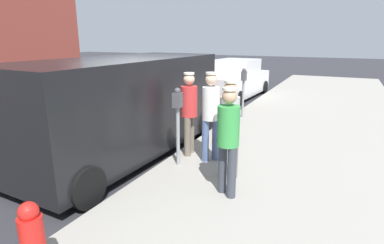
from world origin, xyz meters
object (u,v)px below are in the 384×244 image
(parking_meter_near, at_px, (178,113))
(fire_hydrant, at_px, (33,242))
(parked_sedan_ahead, at_px, (235,80))
(pedestrian_in_gray, at_px, (229,123))
(parking_meter_far, at_px, (244,84))
(pedestrian_in_red, at_px, (189,108))
(parked_van, at_px, (122,105))
(pedestrian_in_green, at_px, (228,135))
(pedestrian_in_white, at_px, (211,111))

(parking_meter_near, distance_m, fire_hydrant, 3.33)
(parking_meter_near, relative_size, parked_sedan_ahead, 0.34)
(pedestrian_in_gray, distance_m, parked_sedan_ahead, 8.59)
(parking_meter_near, distance_m, parking_meter_far, 4.24)
(pedestrian_in_red, height_order, parked_van, parked_van)
(parking_meter_far, distance_m, pedestrian_in_red, 3.63)
(pedestrian_in_red, bearing_deg, parked_van, -166.15)
(parking_meter_near, xyz_separation_m, parking_meter_far, (0.00, 4.24, 0.00))
(parked_van, distance_m, parked_sedan_ahead, 7.86)
(pedestrian_in_gray, xyz_separation_m, parked_sedan_ahead, (-2.61, 8.18, -0.39))
(pedestrian_in_gray, bearing_deg, parked_sedan_ahead, 107.68)
(pedestrian_in_green, height_order, parked_van, parked_van)
(pedestrian_in_green, xyz_separation_m, fire_hydrant, (-1.16, -2.54, -0.56))
(pedestrian_in_red, relative_size, fire_hydrant, 2.02)
(parked_sedan_ahead, distance_m, fire_hydrant, 11.50)
(parking_meter_near, bearing_deg, parked_sedan_ahead, 100.86)
(parking_meter_far, relative_size, pedestrian_in_red, 0.87)
(parked_sedan_ahead, bearing_deg, pedestrian_in_gray, -72.32)
(parked_van, bearing_deg, pedestrian_in_red, 13.85)
(parking_meter_near, xyz_separation_m, pedestrian_in_white, (0.48, 0.48, -0.00))
(parking_meter_far, relative_size, pedestrian_in_white, 0.85)
(parked_van, bearing_deg, fire_hydrant, -65.59)
(pedestrian_in_white, bearing_deg, pedestrian_in_red, 166.24)
(parking_meter_far, height_order, pedestrian_in_gray, pedestrian_in_gray)
(parking_meter_far, height_order, pedestrian_in_green, pedestrian_in_green)
(pedestrian_in_white, distance_m, fire_hydrant, 3.82)
(pedestrian_in_green, distance_m, parked_sedan_ahead, 9.29)
(parking_meter_near, height_order, pedestrian_in_white, pedestrian_in_white)
(pedestrian_in_gray, relative_size, fire_hydrant, 2.00)
(pedestrian_in_red, bearing_deg, parking_meter_far, 89.04)
(parking_meter_near, height_order, parked_sedan_ahead, parking_meter_near)
(parking_meter_near, bearing_deg, pedestrian_in_green, -30.03)
(parked_sedan_ahead, bearing_deg, parking_meter_near, -79.14)
(pedestrian_in_green, relative_size, parked_van, 0.32)
(parking_meter_far, height_order, parked_van, parked_van)
(pedestrian_in_gray, distance_m, fire_hydrant, 3.39)
(pedestrian_in_red, bearing_deg, pedestrian_in_green, -45.29)
(pedestrian_in_red, height_order, pedestrian_in_white, pedestrian_in_white)
(parking_meter_near, distance_m, pedestrian_in_red, 0.61)
(parking_meter_near, xyz_separation_m, fire_hydrant, (0.10, -3.27, -0.61))
(parking_meter_near, relative_size, pedestrian_in_white, 0.85)
(pedestrian_in_green, bearing_deg, parking_meter_near, 149.97)
(parking_meter_far, bearing_deg, parking_meter_near, -90.00)
(parked_sedan_ahead, relative_size, fire_hydrant, 5.23)
(parking_meter_near, bearing_deg, pedestrian_in_white, 44.73)
(parking_meter_near, bearing_deg, parked_van, 170.42)
(pedestrian_in_green, relative_size, fire_hydrant, 1.99)
(parking_meter_far, bearing_deg, pedestrian_in_white, -82.73)
(parking_meter_near, height_order, parking_meter_far, same)
(parked_van, bearing_deg, parking_meter_near, -9.58)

